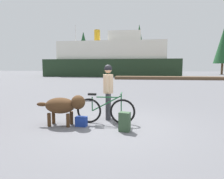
{
  "coord_description": "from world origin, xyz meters",
  "views": [
    {
      "loc": [
        0.76,
        -5.48,
        1.67
      ],
      "look_at": [
        -0.21,
        1.58,
        0.87
      ],
      "focal_mm": 31.58,
      "sensor_mm": 36.0,
      "label": 1
    }
  ],
  "objects_px": {
    "backpack": "(125,122)",
    "handbag_pannier": "(81,121)",
    "dog": "(64,105)",
    "person_cyclist": "(108,86)",
    "sailboat_moored": "(76,73)",
    "ferry_boat": "(113,60)",
    "bicycle": "(105,110)"
  },
  "relations": [
    {
      "from": "backpack",
      "to": "handbag_pannier",
      "type": "xyz_separation_m",
      "value": [
        -1.25,
        0.27,
        -0.11
      ]
    },
    {
      "from": "handbag_pannier",
      "to": "backpack",
      "type": "bearing_deg",
      "value": -12.12
    },
    {
      "from": "dog",
      "to": "person_cyclist",
      "type": "bearing_deg",
      "value": 36.57
    },
    {
      "from": "person_cyclist",
      "to": "sailboat_moored",
      "type": "distance_m",
      "value": 34.14
    },
    {
      "from": "ferry_boat",
      "to": "sailboat_moored",
      "type": "distance_m",
      "value": 7.96
    },
    {
      "from": "handbag_pannier",
      "to": "ferry_boat",
      "type": "height_order",
      "value": "ferry_boat"
    },
    {
      "from": "bicycle",
      "to": "sailboat_moored",
      "type": "xyz_separation_m",
      "value": [
        -11.5,
        32.64,
        0.11
      ]
    },
    {
      "from": "dog",
      "to": "handbag_pannier",
      "type": "distance_m",
      "value": 0.68
    },
    {
      "from": "person_cyclist",
      "to": "handbag_pannier",
      "type": "distance_m",
      "value": 1.43
    },
    {
      "from": "backpack",
      "to": "handbag_pannier",
      "type": "distance_m",
      "value": 1.28
    },
    {
      "from": "bicycle",
      "to": "person_cyclist",
      "type": "xyz_separation_m",
      "value": [
        0.01,
        0.51,
        0.66
      ]
    },
    {
      "from": "dog",
      "to": "backpack",
      "type": "bearing_deg",
      "value": -9.38
    },
    {
      "from": "dog",
      "to": "sailboat_moored",
      "type": "xyz_separation_m",
      "value": [
        -10.35,
        32.99,
        -0.07
      ]
    },
    {
      "from": "handbag_pannier",
      "to": "ferry_boat",
      "type": "bearing_deg",
      "value": 95.98
    },
    {
      "from": "dog",
      "to": "ferry_boat",
      "type": "height_order",
      "value": "ferry_boat"
    },
    {
      "from": "person_cyclist",
      "to": "dog",
      "type": "height_order",
      "value": "person_cyclist"
    },
    {
      "from": "person_cyclist",
      "to": "sailboat_moored",
      "type": "bearing_deg",
      "value": 109.71
    },
    {
      "from": "handbag_pannier",
      "to": "sailboat_moored",
      "type": "relative_size",
      "value": 0.03
    },
    {
      "from": "dog",
      "to": "ferry_boat",
      "type": "bearing_deg",
      "value": 95.07
    },
    {
      "from": "sailboat_moored",
      "to": "dog",
      "type": "bearing_deg",
      "value": -72.58
    },
    {
      "from": "person_cyclist",
      "to": "handbag_pannier",
      "type": "xyz_separation_m",
      "value": [
        -0.64,
        -0.88,
        -0.93
      ]
    },
    {
      "from": "handbag_pannier",
      "to": "sailboat_moored",
      "type": "height_order",
      "value": "sailboat_moored"
    },
    {
      "from": "backpack",
      "to": "ferry_boat",
      "type": "relative_size",
      "value": 0.02
    },
    {
      "from": "bicycle",
      "to": "dog",
      "type": "distance_m",
      "value": 1.21
    },
    {
      "from": "bicycle",
      "to": "handbag_pannier",
      "type": "xyz_separation_m",
      "value": [
        -0.63,
        -0.37,
        -0.26
      ]
    },
    {
      "from": "bicycle",
      "to": "sailboat_moored",
      "type": "bearing_deg",
      "value": 109.4
    },
    {
      "from": "sailboat_moored",
      "to": "ferry_boat",
      "type": "bearing_deg",
      "value": -6.12
    },
    {
      "from": "bicycle",
      "to": "sailboat_moored",
      "type": "height_order",
      "value": "sailboat_moored"
    },
    {
      "from": "person_cyclist",
      "to": "ferry_boat",
      "type": "relative_size",
      "value": 0.07
    },
    {
      "from": "backpack",
      "to": "person_cyclist",
      "type": "bearing_deg",
      "value": 117.99
    },
    {
      "from": "bicycle",
      "to": "handbag_pannier",
      "type": "relative_size",
      "value": 5.5
    },
    {
      "from": "bicycle",
      "to": "ferry_boat",
      "type": "xyz_separation_m",
      "value": [
        -4.0,
        31.84,
        2.65
      ]
    }
  ]
}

